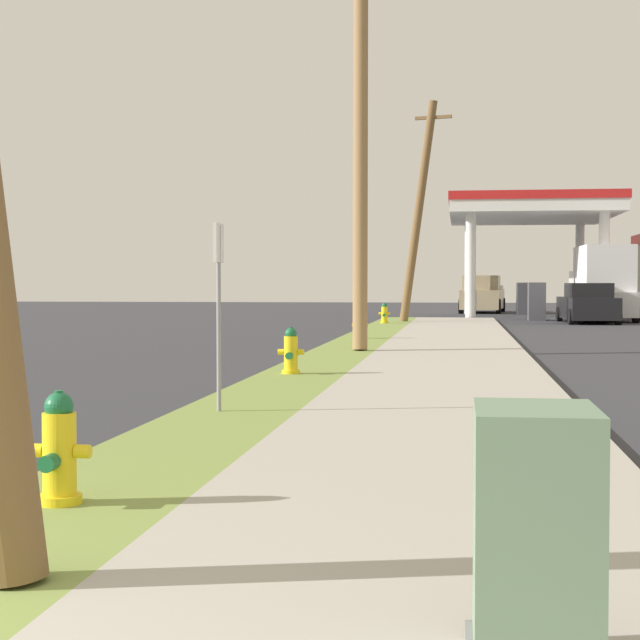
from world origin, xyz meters
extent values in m
cylinder|color=yellow|center=(0.61, 2.70, 0.15)|extent=(0.29, 0.29, 0.06)
cylinder|color=yellow|center=(0.61, 2.70, 0.42)|extent=(0.22, 0.22, 0.60)
sphere|color=#196038|center=(0.61, 2.70, 0.76)|extent=(0.19, 0.19, 0.19)
cylinder|color=#196038|center=(0.61, 2.70, 0.84)|extent=(0.06, 0.06, 0.05)
cylinder|color=yellow|center=(0.45, 2.70, 0.47)|extent=(0.10, 0.09, 0.09)
cylinder|color=yellow|center=(0.77, 2.70, 0.47)|extent=(0.10, 0.09, 0.09)
cylinder|color=#196038|center=(0.61, 2.53, 0.42)|extent=(0.11, 0.12, 0.11)
cylinder|color=yellow|center=(0.53, 12.46, 0.15)|extent=(0.29, 0.29, 0.06)
cylinder|color=yellow|center=(0.53, 12.46, 0.42)|extent=(0.22, 0.22, 0.60)
sphere|color=#196038|center=(0.53, 12.46, 0.76)|extent=(0.19, 0.19, 0.19)
cylinder|color=#196038|center=(0.53, 12.46, 0.84)|extent=(0.06, 0.06, 0.05)
cylinder|color=yellow|center=(0.37, 12.46, 0.47)|extent=(0.10, 0.09, 0.09)
cylinder|color=yellow|center=(0.69, 12.46, 0.47)|extent=(0.10, 0.09, 0.09)
cylinder|color=#196038|center=(0.53, 12.29, 0.42)|extent=(0.11, 0.12, 0.11)
cylinder|color=yellow|center=(0.60, 23.15, 0.15)|extent=(0.29, 0.29, 0.06)
cylinder|color=yellow|center=(0.60, 23.15, 0.42)|extent=(0.22, 0.22, 0.60)
sphere|color=#196038|center=(0.60, 23.15, 0.76)|extent=(0.19, 0.19, 0.19)
cylinder|color=#196038|center=(0.60, 23.15, 0.84)|extent=(0.06, 0.06, 0.05)
cylinder|color=yellow|center=(0.44, 23.15, 0.47)|extent=(0.10, 0.09, 0.09)
cylinder|color=yellow|center=(0.76, 23.15, 0.47)|extent=(0.10, 0.09, 0.09)
cylinder|color=#196038|center=(0.60, 22.98, 0.42)|extent=(0.11, 0.12, 0.11)
cylinder|color=yellow|center=(0.49, 33.41, 0.15)|extent=(0.29, 0.29, 0.06)
cylinder|color=yellow|center=(0.49, 33.41, 0.42)|extent=(0.22, 0.22, 0.60)
sphere|color=#196038|center=(0.49, 33.41, 0.76)|extent=(0.19, 0.19, 0.19)
cylinder|color=#196038|center=(0.49, 33.41, 0.84)|extent=(0.06, 0.06, 0.05)
cylinder|color=yellow|center=(0.33, 33.41, 0.47)|extent=(0.10, 0.09, 0.09)
cylinder|color=yellow|center=(0.65, 33.41, 0.47)|extent=(0.10, 0.09, 0.09)
cylinder|color=#196038|center=(0.49, 33.24, 0.42)|extent=(0.11, 0.12, 0.11)
cylinder|color=#937047|center=(1.04, 18.72, 4.67)|extent=(0.43, 1.39, 9.09)
cylinder|color=brown|center=(1.63, 35.27, 4.27)|extent=(1.48, 0.65, 8.29)
cube|color=brown|center=(2.18, 35.14, 7.77)|extent=(1.39, 0.44, 0.12)
cube|color=slate|center=(3.49, 0.14, 0.61)|extent=(0.45, 0.60, 0.99)
cylinder|color=gray|center=(0.51, 7.61, 1.17)|extent=(0.05, 0.05, 2.10)
cube|color=white|center=(0.51, 7.61, 2.02)|extent=(0.04, 0.36, 0.44)
cylinder|color=silver|center=(3.65, 40.34, 2.28)|extent=(0.44, 0.44, 4.55)
cylinder|color=silver|center=(9.15, 40.34, 2.28)|extent=(0.44, 0.44, 4.55)
cylinder|color=silver|center=(3.65, 49.12, 2.28)|extent=(0.44, 0.44, 4.55)
cylinder|color=silver|center=(9.15, 49.12, 2.28)|extent=(0.44, 0.44, 4.55)
cube|color=white|center=(6.40, 44.73, 4.80)|extent=(7.30, 10.58, 0.50)
cube|color=red|center=(6.40, 44.73, 5.23)|extent=(7.40, 10.68, 0.36)
cube|color=#47474C|center=(6.40, 40.34, 0.80)|extent=(0.70, 1.10, 1.60)
cube|color=#47474C|center=(6.40, 49.12, 0.80)|extent=(0.70, 1.10, 1.60)
cube|color=black|center=(8.18, 37.73, 0.59)|extent=(2.00, 4.57, 0.85)
cube|color=black|center=(8.19, 37.51, 1.29)|extent=(1.68, 2.09, 0.56)
cylinder|color=black|center=(7.26, 39.40, 0.30)|extent=(0.24, 0.61, 0.60)
cylinder|color=black|center=(8.98, 39.47, 0.30)|extent=(0.24, 0.61, 0.60)
cylinder|color=black|center=(7.39, 36.00, 0.30)|extent=(0.24, 0.61, 0.60)
cylinder|color=black|center=(9.11, 36.07, 0.30)|extent=(0.24, 0.61, 0.60)
cube|color=tan|center=(4.41, 51.68, 0.71)|extent=(2.50, 5.56, 1.00)
cube|color=tan|center=(4.32, 50.71, 1.59)|extent=(2.02, 2.22, 0.76)
cube|color=tan|center=(4.52, 52.86, 1.33)|extent=(2.15, 3.08, 0.24)
cylinder|color=black|center=(5.15, 49.45, 0.38)|extent=(0.29, 0.78, 0.76)
cylinder|color=black|center=(3.26, 49.62, 0.38)|extent=(0.29, 0.78, 0.76)
cylinder|color=black|center=(5.55, 53.73, 0.38)|extent=(0.29, 0.78, 0.76)
cylinder|color=black|center=(3.66, 53.90, 0.38)|extent=(0.29, 0.78, 0.76)
cube|color=white|center=(9.08, 40.76, 0.71)|extent=(2.17, 6.45, 1.00)
cube|color=white|center=(9.10, 39.99, 2.16)|extent=(2.06, 4.02, 1.90)
cube|color=white|center=(9.02, 42.80, 1.66)|extent=(1.89, 2.10, 0.90)
cylinder|color=black|center=(8.06, 43.38, 0.38)|extent=(0.24, 0.77, 0.76)
cylinder|color=black|center=(9.96, 43.43, 0.38)|extent=(0.24, 0.77, 0.76)
cylinder|color=black|center=(8.20, 38.08, 0.38)|extent=(0.24, 0.77, 0.76)
cylinder|color=black|center=(10.10, 38.13, 0.38)|extent=(0.24, 0.77, 0.76)
camera|label=1|loc=(3.21, -3.69, 1.56)|focal=57.65mm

